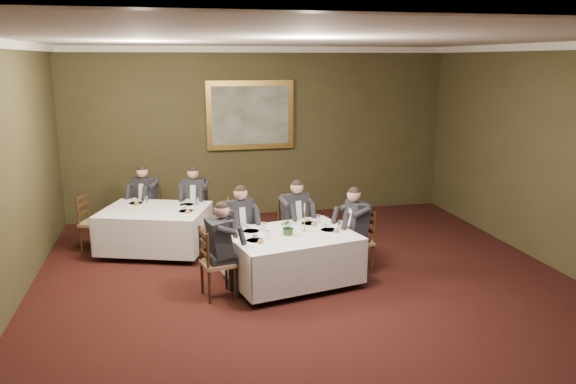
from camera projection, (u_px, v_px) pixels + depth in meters
name	position (u px, v px, depth m)	size (l,w,h in m)	color
ground	(325.00, 312.00, 7.39)	(10.00, 10.00, 0.00)	black
ceiling	(330.00, 37.00, 6.58)	(8.00, 10.00, 0.10)	silver
back_wall	(260.00, 133.00, 11.74)	(8.00, 0.10, 3.50)	#39341C
crown_molding	(330.00, 42.00, 6.60)	(8.00, 10.00, 0.12)	white
table_main	(291.00, 254.00, 8.26)	(2.06, 1.73, 0.67)	black
table_second	(155.00, 227.00, 9.61)	(2.07, 1.81, 0.67)	black
chair_main_backleft	(239.00, 250.00, 8.92)	(0.55, 0.54, 1.00)	#926D4A
diner_main_backleft	(239.00, 237.00, 8.86)	(0.54, 0.59, 1.35)	black
chair_main_backright	(294.00, 242.00, 9.31)	(0.54, 0.52, 1.00)	#926D4A
diner_main_backright	(294.00, 229.00, 9.25)	(0.52, 0.57, 1.35)	black
chair_main_endleft	(217.00, 277.00, 7.83)	(0.50, 0.52, 1.00)	#926D4A
diner_main_endleft	(218.00, 261.00, 7.78)	(0.55, 0.49, 1.35)	black
chair_main_endright	(357.00, 254.00, 8.76)	(0.48, 0.50, 1.00)	#926D4A
diner_main_endright	(357.00, 240.00, 8.71)	(0.53, 0.47, 1.35)	black
chair_sec_backleft	(148.00, 221.00, 10.56)	(0.60, 0.59, 1.00)	#926D4A
diner_sec_backleft	(147.00, 209.00, 10.49)	(0.60, 0.62, 1.35)	black
chair_sec_backright	(196.00, 222.00, 10.46)	(0.54, 0.52, 1.00)	#926D4A
diner_sec_backright	(195.00, 211.00, 10.39)	(0.52, 0.57, 1.35)	black
chair_sec_endright	(218.00, 238.00, 9.53)	(0.47, 0.49, 1.00)	#926D4A
chair_sec_endleft	(95.00, 234.00, 9.77)	(0.53, 0.55, 1.00)	#926D4A
centerpiece	(289.00, 226.00, 8.10)	(0.25, 0.21, 0.27)	#2D5926
candlestick	(305.00, 220.00, 8.30)	(0.06, 0.06, 0.43)	gold
place_setting_table_main	(254.00, 228.00, 8.35)	(0.33, 0.31, 0.14)	white
place_setting_table_second	(139.00, 201.00, 9.97)	(0.33, 0.31, 0.14)	white
painting	(250.00, 115.00, 11.55)	(1.80, 0.09, 1.41)	#E3C553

